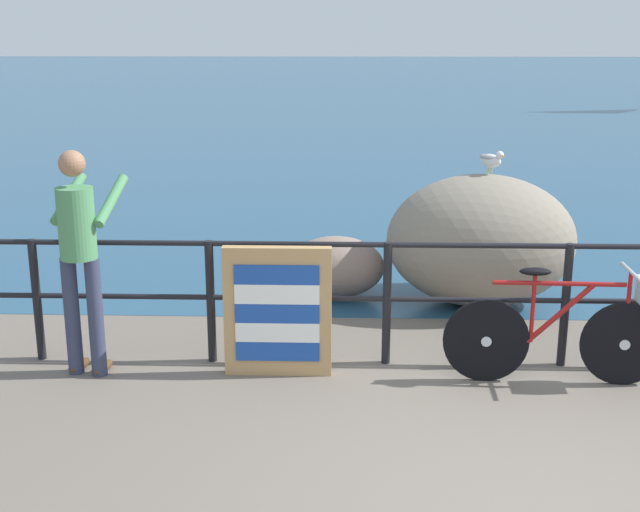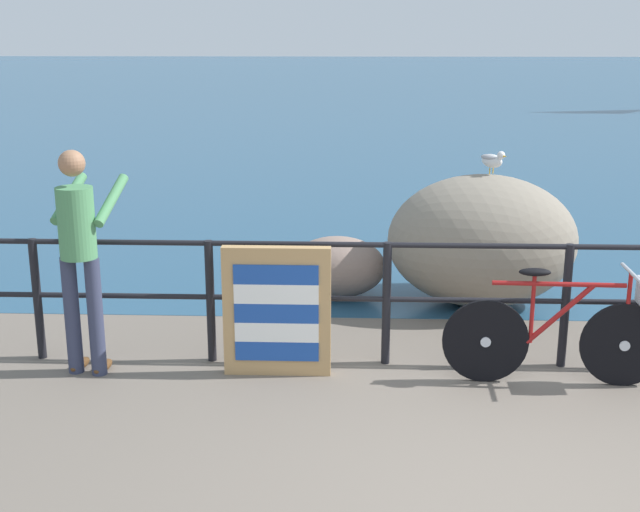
{
  "view_description": "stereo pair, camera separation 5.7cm",
  "coord_description": "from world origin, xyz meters",
  "px_view_note": "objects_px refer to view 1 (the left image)",
  "views": [
    {
      "loc": [
        -1.05,
        -4.13,
        2.62
      ],
      "look_at": [
        -1.26,
        2.57,
        0.8
      ],
      "focal_mm": 46.21,
      "sensor_mm": 36.0,
      "label": 1
    },
    {
      "loc": [
        -0.99,
        -4.13,
        2.62
      ],
      "look_at": [
        -1.26,
        2.57,
        0.8
      ],
      "focal_mm": 46.21,
      "sensor_mm": 36.0,
      "label": 2
    }
  ],
  "objects_px": {
    "bicycle": "(576,326)",
    "breakwater_boulder_main": "(481,240)",
    "person_at_railing": "(80,252)",
    "folded_deckchair_stack": "(278,312)",
    "breakwater_boulder_left": "(336,267)",
    "seagull": "(491,159)"
  },
  "relations": [
    {
      "from": "bicycle",
      "to": "breakwater_boulder_left",
      "type": "distance_m",
      "value": 2.82
    },
    {
      "from": "folded_deckchair_stack",
      "to": "breakwater_boulder_left",
      "type": "relative_size",
      "value": 1.05
    },
    {
      "from": "breakwater_boulder_main",
      "to": "breakwater_boulder_left",
      "type": "distance_m",
      "value": 1.47
    },
    {
      "from": "person_at_railing",
      "to": "breakwater_boulder_left",
      "type": "relative_size",
      "value": 1.8
    },
    {
      "from": "person_at_railing",
      "to": "breakwater_boulder_main",
      "type": "distance_m",
      "value": 3.85
    },
    {
      "from": "person_at_railing",
      "to": "seagull",
      "type": "relative_size",
      "value": 5.6
    },
    {
      "from": "breakwater_boulder_left",
      "to": "seagull",
      "type": "distance_m",
      "value": 1.87
    },
    {
      "from": "bicycle",
      "to": "breakwater_boulder_main",
      "type": "distance_m",
      "value": 1.99
    },
    {
      "from": "breakwater_boulder_left",
      "to": "seagull",
      "type": "xyz_separation_m",
      "value": [
        1.49,
        -0.12,
        1.13
      ]
    },
    {
      "from": "folded_deckchair_stack",
      "to": "breakwater_boulder_main",
      "type": "distance_m",
      "value": 2.61
    },
    {
      "from": "folded_deckchair_stack",
      "to": "seagull",
      "type": "height_order",
      "value": "seagull"
    },
    {
      "from": "folded_deckchair_stack",
      "to": "breakwater_boulder_main",
      "type": "relative_size",
      "value": 0.56
    },
    {
      "from": "seagull",
      "to": "breakwater_boulder_main",
      "type": "bearing_deg",
      "value": -78.94
    },
    {
      "from": "breakwater_boulder_main",
      "to": "folded_deckchair_stack",
      "type": "bearing_deg",
      "value": -135.3
    },
    {
      "from": "bicycle",
      "to": "person_at_railing",
      "type": "xyz_separation_m",
      "value": [
        -3.79,
        0.08,
        0.53
      ]
    },
    {
      "from": "bicycle",
      "to": "seagull",
      "type": "xyz_separation_m",
      "value": [
        -0.36,
        2.0,
        0.97
      ]
    },
    {
      "from": "person_at_railing",
      "to": "folded_deckchair_stack",
      "type": "relative_size",
      "value": 1.71
    },
    {
      "from": "folded_deckchair_stack",
      "to": "seagull",
      "type": "distance_m",
      "value": 2.86
    },
    {
      "from": "breakwater_boulder_main",
      "to": "bicycle",
      "type": "bearing_deg",
      "value": -77.5
    },
    {
      "from": "folded_deckchair_stack",
      "to": "breakwater_boulder_left",
      "type": "distance_m",
      "value": 2.08
    },
    {
      "from": "breakwater_boulder_main",
      "to": "person_at_railing",
      "type": "bearing_deg",
      "value": -151.06
    },
    {
      "from": "folded_deckchair_stack",
      "to": "seagull",
      "type": "xyz_separation_m",
      "value": [
        1.92,
        1.9,
        0.92
      ]
    }
  ]
}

